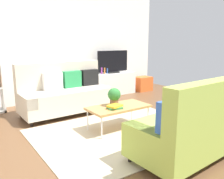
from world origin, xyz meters
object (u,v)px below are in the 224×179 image
Objects in this scene: storage_trunk at (143,84)px; bottle_0 at (102,71)px; potted_plant at (114,96)px; vase_0 at (94,72)px; coffee_table at (119,108)px; bottle_1 at (104,71)px; tv_console at (112,84)px; couch_beige at (65,93)px; couch_green at (198,125)px; table_book_0 at (115,108)px; bottle_2 at (107,71)px; tv at (113,62)px.

bottle_0 is at bearing 177.71° from storage_trunk.
potted_plant is 2.51m from vase_0.
coffee_table is 6.31× the size of bottle_1.
storage_trunk is 1.62× the size of potted_plant.
storage_trunk is at bearing -2.29° from bottle_0.
potted_plant is at bearing -140.45° from storage_trunk.
bottle_0 is at bearing -174.25° from tv_console.
couch_beige reaches higher than bottle_0.
couch_green is at bearing -99.25° from vase_0.
bottle_0 is at bearing -26.20° from vase_0.
couch_beige reaches higher than table_book_0.
couch_beige is 5.99× the size of potted_plant.
vase_0 is 0.39m from bottle_2.
couch_green is at bearing -107.69° from tv_console.
bottle_2 is (1.28, 2.31, 0.32)m from coffee_table.
potted_plant is 2.60m from bottle_2.
couch_beige is 2.92m from couch_green.
couch_beige reaches higher than bottle_1.
bottle_2 reaches higher than table_book_0.
couch_beige is 1.83m from bottle_1.
tv is at bearing 69.16° from couch_green.
bottle_2 reaches higher than potted_plant.
bottle_0 is (-0.40, -0.04, 0.41)m from tv_console.
table_book_0 reaches higher than coffee_table.
couch_beige reaches higher than bottle_2.
bottle_1 is (1.23, 2.23, 0.13)m from potted_plant.
tv_console is 0.51m from bottle_1.
tv is at bearing 5.56° from bottle_2.
tv is 1.92× the size of storage_trunk.
table_book_0 is at bearing -124.07° from tv.
table_book_0 is at bearing -120.79° from bottle_2.
bottle_2 is at bearing -168.98° from tv_console.
bottle_0 is (0.80, 3.73, 0.29)m from couch_green.
potted_plant reaches higher than storage_trunk.
vase_0 is (0.95, 2.32, 0.11)m from potted_plant.
couch_beige is 1.91m from bottle_2.
storage_trunk is (2.98, 0.82, -0.23)m from couch_beige.
bottle_0 is at bearing 180.00° from bottle_1.
bottle_0 reaches higher than vase_0.
bottle_1 is (-1.40, 0.06, 0.51)m from storage_trunk.
coffee_table is 3.43m from storage_trunk.
storage_trunk is at bearing -5.19° from tv_console.
coffee_table is 3.43× the size of potted_plant.
couch_green is at bearing -103.63° from bottle_1.
potted_plant is at bearing 99.38° from couch_green.
tv reaches higher than bottle_0.
coffee_table is at bearing -117.30° from bottle_1.
coffee_table is 2.62m from bottle_1.
couch_beige is 1.75m from bottle_0.
bottle_1 is at bearing 62.70° from coffee_table.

